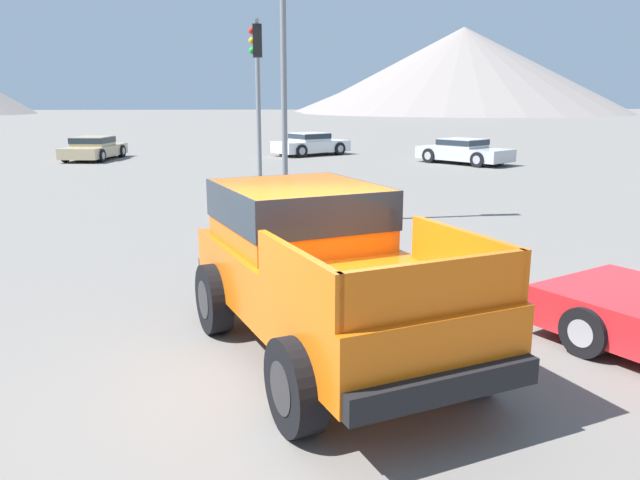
{
  "coord_description": "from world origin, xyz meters",
  "views": [
    {
      "loc": [
        -0.56,
        -6.32,
        2.99
      ],
      "look_at": [
        0.22,
        1.5,
        1.19
      ],
      "focal_mm": 35.0,
      "sensor_mm": 36.0,
      "label": 1
    }
  ],
  "objects": [
    {
      "name": "traffic_light_main",
      "position": [
        -0.51,
        14.28,
        3.76
      ],
      "size": [
        0.38,
        4.25,
        5.32
      ],
      "rotation": [
        0.0,
        0.0,
        4.71
      ],
      "color": "slate",
      "rests_on": "ground_plane"
    },
    {
      "name": "parked_car_tan",
      "position": [
        -8.61,
        25.61,
        0.58
      ],
      "size": [
        2.47,
        4.49,
        1.14
      ],
      "rotation": [
        0.0,
        0.0,
        6.13
      ],
      "color": "tan",
      "rests_on": "ground_plane"
    },
    {
      "name": "parked_car_silver",
      "position": [
        8.94,
        21.92,
        0.59
      ],
      "size": [
        4.03,
        4.55,
        1.15
      ],
      "rotation": [
        0.0,
        0.0,
        3.78
      ],
      "color": "#B7BABF",
      "rests_on": "ground_plane"
    },
    {
      "name": "ground_plane",
      "position": [
        0.0,
        0.0,
        0.0
      ],
      "size": [
        320.0,
        320.0,
        0.0
      ],
      "primitive_type": "plane",
      "color": "slate"
    },
    {
      "name": "parked_car_white",
      "position": [
        2.26,
        27.01,
        0.61
      ],
      "size": [
        4.34,
        3.56,
        1.18
      ],
      "rotation": [
        0.0,
        0.0,
        5.25
      ],
      "color": "white",
      "rests_on": "ground_plane"
    },
    {
      "name": "orange_pickup_truck",
      "position": [
        0.12,
        0.78,
        1.1
      ],
      "size": [
        3.32,
        5.07,
        1.94
      ],
      "rotation": [
        0.0,
        0.0,
        0.33
      ],
      "color": "orange",
      "rests_on": "ground_plane"
    },
    {
      "name": "distant_mountain_range",
      "position": [
        24.31,
        123.4,
        7.23
      ],
      "size": [
        154.16,
        75.29,
        16.67
      ],
      "color": "gray",
      "rests_on": "ground_plane"
    },
    {
      "name": "street_lamp_post",
      "position": [
        0.08,
        8.67,
        4.89
      ],
      "size": [
        0.9,
        0.24,
        8.21
      ],
      "color": "slate",
      "rests_on": "ground_plane"
    }
  ]
}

